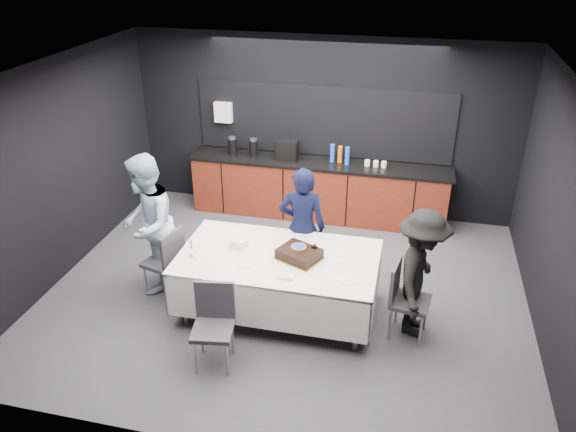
{
  "coord_description": "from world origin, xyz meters",
  "views": [
    {
      "loc": [
        1.38,
        -5.81,
        4.2
      ],
      "look_at": [
        0.0,
        0.1,
        1.05
      ],
      "focal_mm": 35.0,
      "sensor_mm": 36.0,
      "label": 1
    }
  ],
  "objects_px": {
    "cake_assembly": "(299,254)",
    "person_center": "(302,227)",
    "person_left": "(147,224)",
    "person_right": "(420,274)",
    "chair_near": "(214,319)",
    "party_table": "(278,266)",
    "chair_left": "(167,258)",
    "champagne_flute": "(190,245)",
    "chair_right": "(404,294)",
    "plate_stack": "(239,242)"
  },
  "relations": [
    {
      "from": "party_table",
      "to": "chair_right",
      "type": "xyz_separation_m",
      "value": [
        1.47,
        -0.09,
        -0.11
      ]
    },
    {
      "from": "chair_left",
      "to": "chair_near",
      "type": "height_order",
      "value": "same"
    },
    {
      "from": "champagne_flute",
      "to": "chair_near",
      "type": "xyz_separation_m",
      "value": [
        0.53,
        -0.74,
        -0.4
      ]
    },
    {
      "from": "chair_right",
      "to": "person_center",
      "type": "height_order",
      "value": "person_center"
    },
    {
      "from": "chair_near",
      "to": "person_left",
      "type": "relative_size",
      "value": 0.51
    },
    {
      "from": "chair_right",
      "to": "chair_near",
      "type": "height_order",
      "value": "same"
    },
    {
      "from": "cake_assembly",
      "to": "plate_stack",
      "type": "xyz_separation_m",
      "value": [
        -0.76,
        0.11,
        -0.01
      ]
    },
    {
      "from": "cake_assembly",
      "to": "person_right",
      "type": "distance_m",
      "value": 1.37
    },
    {
      "from": "person_center",
      "to": "cake_assembly",
      "type": "bearing_deg",
      "value": 93.33
    },
    {
      "from": "cake_assembly",
      "to": "plate_stack",
      "type": "bearing_deg",
      "value": 171.48
    },
    {
      "from": "party_table",
      "to": "chair_right",
      "type": "relative_size",
      "value": 2.51
    },
    {
      "from": "cake_assembly",
      "to": "chair_left",
      "type": "xyz_separation_m",
      "value": [
        -1.68,
        0.02,
        -0.31
      ]
    },
    {
      "from": "chair_left",
      "to": "chair_near",
      "type": "relative_size",
      "value": 1.0
    },
    {
      "from": "cake_assembly",
      "to": "chair_right",
      "type": "relative_size",
      "value": 0.65
    },
    {
      "from": "cake_assembly",
      "to": "chair_near",
      "type": "relative_size",
      "value": 0.65
    },
    {
      "from": "cake_assembly",
      "to": "chair_left",
      "type": "height_order",
      "value": "cake_assembly"
    },
    {
      "from": "chair_right",
      "to": "person_left",
      "type": "bearing_deg",
      "value": 175.63
    },
    {
      "from": "person_left",
      "to": "chair_near",
      "type": "bearing_deg",
      "value": 34.1
    },
    {
      "from": "chair_left",
      "to": "champagne_flute",
      "type": "bearing_deg",
      "value": -31.34
    },
    {
      "from": "champagne_flute",
      "to": "chair_left",
      "type": "height_order",
      "value": "champagne_flute"
    },
    {
      "from": "chair_left",
      "to": "person_center",
      "type": "xyz_separation_m",
      "value": [
        1.57,
        0.66,
        0.28
      ]
    },
    {
      "from": "cake_assembly",
      "to": "person_right",
      "type": "bearing_deg",
      "value": 0.07
    },
    {
      "from": "chair_near",
      "to": "cake_assembly",
      "type": "bearing_deg",
      "value": 54.7
    },
    {
      "from": "chair_right",
      "to": "person_right",
      "type": "bearing_deg",
      "value": 31.13
    },
    {
      "from": "plate_stack",
      "to": "chair_left",
      "type": "height_order",
      "value": "chair_left"
    },
    {
      "from": "cake_assembly",
      "to": "person_center",
      "type": "bearing_deg",
      "value": 99.07
    },
    {
      "from": "chair_left",
      "to": "person_left",
      "type": "bearing_deg",
      "value": 155.51
    },
    {
      "from": "plate_stack",
      "to": "person_center",
      "type": "bearing_deg",
      "value": 40.86
    },
    {
      "from": "chair_left",
      "to": "person_right",
      "type": "relative_size",
      "value": 0.6
    },
    {
      "from": "plate_stack",
      "to": "person_right",
      "type": "distance_m",
      "value": 2.14
    },
    {
      "from": "person_right",
      "to": "party_table",
      "type": "bearing_deg",
      "value": 97.97
    },
    {
      "from": "party_table",
      "to": "person_center",
      "type": "relative_size",
      "value": 1.43
    },
    {
      "from": "chair_right",
      "to": "person_left",
      "type": "distance_m",
      "value": 3.22
    },
    {
      "from": "party_table",
      "to": "person_right",
      "type": "xyz_separation_m",
      "value": [
        1.62,
        0.0,
        0.13
      ]
    },
    {
      "from": "party_table",
      "to": "person_center",
      "type": "distance_m",
      "value": 0.72
    },
    {
      "from": "person_left",
      "to": "person_right",
      "type": "height_order",
      "value": "person_left"
    },
    {
      "from": "person_right",
      "to": "champagne_flute",
      "type": "bearing_deg",
      "value": 103.28
    },
    {
      "from": "chair_left",
      "to": "person_right",
      "type": "height_order",
      "value": "person_right"
    },
    {
      "from": "champagne_flute",
      "to": "person_left",
      "type": "relative_size",
      "value": 0.12
    },
    {
      "from": "plate_stack",
      "to": "person_center",
      "type": "xyz_separation_m",
      "value": [
        0.65,
        0.57,
        -0.02
      ]
    },
    {
      "from": "chair_right",
      "to": "chair_near",
      "type": "relative_size",
      "value": 1.0
    },
    {
      "from": "chair_left",
      "to": "person_right",
      "type": "distance_m",
      "value": 3.05
    },
    {
      "from": "plate_stack",
      "to": "chair_near",
      "type": "xyz_separation_m",
      "value": [
        0.06,
        -1.11,
        -0.3
      ]
    },
    {
      "from": "party_table",
      "to": "champagne_flute",
      "type": "distance_m",
      "value": 1.06
    },
    {
      "from": "party_table",
      "to": "cake_assembly",
      "type": "distance_m",
      "value": 0.32
    },
    {
      "from": "cake_assembly",
      "to": "person_left",
      "type": "xyz_separation_m",
      "value": [
        -1.97,
        0.15,
        0.06
      ]
    },
    {
      "from": "champagne_flute",
      "to": "person_left",
      "type": "distance_m",
      "value": 0.84
    },
    {
      "from": "person_left",
      "to": "person_right",
      "type": "relative_size",
      "value": 1.17
    },
    {
      "from": "person_center",
      "to": "chair_near",
      "type": "bearing_deg",
      "value": 64.73
    },
    {
      "from": "plate_stack",
      "to": "chair_left",
      "type": "relative_size",
      "value": 0.24
    }
  ]
}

